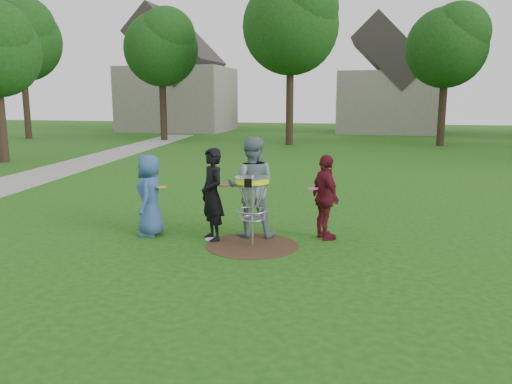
% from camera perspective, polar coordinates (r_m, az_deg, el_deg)
% --- Properties ---
extents(ground, '(100.00, 100.00, 0.00)m').
position_cam_1_polar(ground, '(9.70, -0.42, -6.13)').
color(ground, '#19470F').
rests_on(ground, ground).
extents(dirt_patch, '(1.80, 1.80, 0.01)m').
position_cam_1_polar(dirt_patch, '(9.70, -0.42, -6.11)').
color(dirt_patch, '#47331E').
rests_on(dirt_patch, ground).
extents(concrete_path, '(7.75, 39.92, 0.02)m').
position_cam_1_polar(concrete_path, '(21.15, -21.99, 2.25)').
color(concrete_path, '#9E9E99').
rests_on(concrete_path, ground).
extents(player_blue, '(0.70, 0.92, 1.68)m').
position_cam_1_polar(player_blue, '(10.48, -12.05, -0.37)').
color(player_blue, '#315087').
rests_on(player_blue, ground).
extents(player_black, '(0.78, 0.80, 1.85)m').
position_cam_1_polar(player_black, '(9.93, -5.03, -0.29)').
color(player_black, black).
rests_on(player_black, ground).
extents(player_grey, '(1.12, 0.94, 2.06)m').
position_cam_1_polar(player_grey, '(10.15, -0.53, 0.58)').
color(player_grey, slate).
rests_on(player_grey, ground).
extents(player_maroon, '(0.88, 1.08, 1.72)m').
position_cam_1_polar(player_maroon, '(10.06, 7.94, -0.60)').
color(player_maroon, maroon).
rests_on(player_maroon, ground).
extents(disc_on_grass, '(0.22, 0.22, 0.02)m').
position_cam_1_polar(disc_on_grass, '(10.15, -5.23, -5.37)').
color(disc_on_grass, white).
rests_on(disc_on_grass, ground).
extents(disc_golf_basket, '(0.66, 0.67, 1.38)m').
position_cam_1_polar(disc_golf_basket, '(9.46, -0.43, -0.21)').
color(disc_golf_basket, '#9EA0A5').
rests_on(disc_golf_basket, ground).
extents(held_discs, '(3.25, 0.73, 0.25)m').
position_cam_1_polar(held_discs, '(9.89, -2.19, 0.85)').
color(held_discs, gold).
rests_on(held_discs, ground).
extents(tree_row, '(51.20, 17.42, 9.90)m').
position_cam_1_polar(tree_row, '(29.94, 10.49, 16.96)').
color(tree_row, '#38281C').
rests_on(tree_row, ground).
extents(house_row, '(44.50, 10.65, 11.62)m').
position_cam_1_polar(house_row, '(42.18, 17.39, 11.94)').
color(house_row, gray).
rests_on(house_row, ground).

